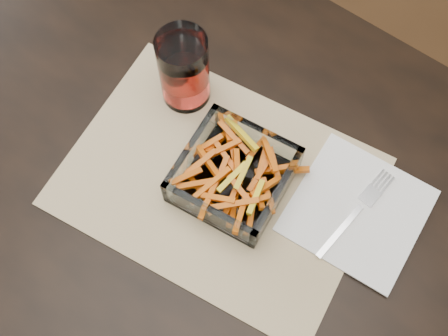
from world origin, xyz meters
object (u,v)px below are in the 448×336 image
at_px(tumbler, 184,71).
at_px(glass_bowl, 233,176).
at_px(dining_table, 149,192).
at_px(fork, 357,211).

bearing_deg(tumbler, glass_bowl, -27.70).
bearing_deg(tumbler, dining_table, -78.46).
distance_m(dining_table, fork, 0.34).
distance_m(dining_table, tumbler, 0.22).
xyz_separation_m(glass_bowl, fork, (0.17, 0.07, -0.02)).
bearing_deg(fork, tumbler, -176.38).
bearing_deg(dining_table, fork, 25.00).
bearing_deg(tumbler, fork, -1.65).
distance_m(dining_table, glass_bowl, 0.18).
height_order(dining_table, tumbler, tumbler).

